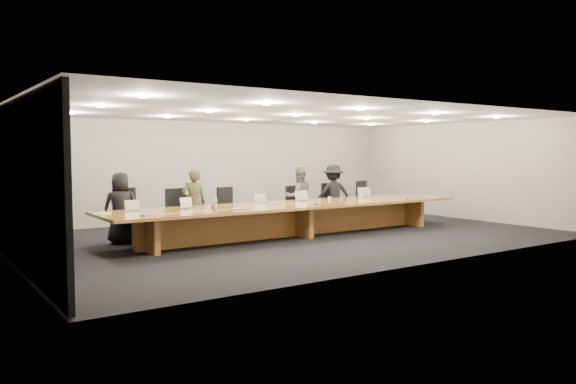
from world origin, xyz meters
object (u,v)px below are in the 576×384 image
object	(u,v)px
chair_right	(333,203)
laptop_c	(263,199)
chair_mid_left	(231,210)
person_a	(121,208)
chair_mid_right	(298,206)
laptop_a	(134,206)
laptop_d	(304,196)
av_box	(148,215)
chair_far_right	(368,200)
person_c	(299,197)
amber_mug	(213,207)
water_bottle	(216,203)
chair_far_left	(128,215)
laptop_b	(190,203)
laptop_e	(366,192)
paper_cup_far	(361,196)
chair_left	(179,212)
person_b	(194,203)
person_d	(333,194)
mic_right	(407,199)
conference_table	(295,213)
mic_left	(215,211)
mic_center	(316,204)

from	to	relation	value
chair_right	laptop_c	xyz separation A→B (m)	(-2.83, -0.88, 0.31)
chair_mid_left	person_a	distance (m)	2.71
chair_mid_right	laptop_a	bearing A→B (deg)	172.19
laptop_d	av_box	world-z (taller)	laptop_d
chair_far_right	laptop_c	bearing A→B (deg)	176.78
person_c	amber_mug	bearing A→B (deg)	37.10
av_box	chair_mid_left	bearing A→B (deg)	22.46
laptop_d	laptop_c	bearing A→B (deg)	-176.90
chair_far_right	water_bottle	world-z (taller)	chair_far_right
chair_far_left	laptop_a	xyz separation A→B (m)	(-0.15, -0.80, 0.27)
person_c	chair_far_left	bearing A→B (deg)	14.36
laptop_b	laptop_e	bearing A→B (deg)	-15.85
chair_right	chair_far_right	size ratio (longest dim) A/B	0.98
paper_cup_far	laptop_b	bearing A→B (deg)	-179.51
chair_right	chair_far_right	bearing A→B (deg)	-14.46
chair_left	laptop_d	world-z (taller)	chair_left
person_b	amber_mug	bearing A→B (deg)	95.33
person_b	person_d	bearing A→B (deg)	-166.62
chair_left	person_b	size ratio (longest dim) A/B	0.73
amber_mug	mic_right	world-z (taller)	amber_mug
conference_table	chair_mid_left	bearing A→B (deg)	127.50
person_b	chair_far_right	bearing A→B (deg)	-166.21
chair_mid_left	chair_mid_right	bearing A→B (deg)	-13.08
paper_cup_far	laptop_d	bearing A→B (deg)	179.62
laptop_e	person_b	bearing A→B (deg)	-174.27
person_b	mic_left	xyz separation A→B (m)	(-0.36, -1.75, -0.01)
chair_mid_right	laptop_e	xyz separation A→B (m)	(1.55, -0.89, 0.34)
av_box	paper_cup_far	bearing A→B (deg)	-2.94
person_c	person_d	distance (m)	1.20
person_c	mic_center	distance (m)	1.89
person_d	av_box	world-z (taller)	person_d
chair_left	conference_table	bearing A→B (deg)	-28.41
laptop_a	chair_mid_right	bearing A→B (deg)	9.49
person_a	amber_mug	world-z (taller)	person_a
chair_far_left	mic_right	bearing A→B (deg)	-14.84
paper_cup_far	mic_left	xyz separation A→B (m)	(-4.66, -0.81, -0.03)
conference_table	amber_mug	size ratio (longest dim) A/B	92.48
laptop_a	mic_left	bearing A→B (deg)	-34.37
chair_mid_right	person_a	xyz separation A→B (m)	(-4.66, -0.05, 0.21)
person_a	mic_left	world-z (taller)	person_a
laptop_b	av_box	distance (m)	1.45
chair_right	paper_cup_far	distance (m)	0.99
laptop_e	person_d	bearing A→B (deg)	131.19
laptop_a	amber_mug	world-z (taller)	laptop_a
conference_table	water_bottle	world-z (taller)	water_bottle
water_bottle	chair_far_right	bearing A→B (deg)	10.37
conference_table	mic_right	distance (m)	3.12
chair_mid_right	person_b	size ratio (longest dim) A/B	0.70
chair_far_right	laptop_a	distance (m)	7.17
laptop_c	person_b	bearing A→B (deg)	150.25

